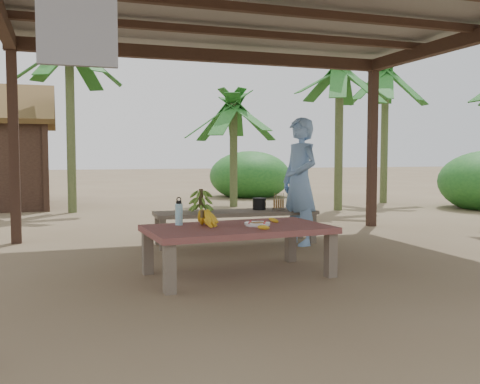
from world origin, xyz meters
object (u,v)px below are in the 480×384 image
object	(u,v)px
work_table	(238,233)
woman	(300,181)
water_flask	(179,213)
plate	(257,224)
bench	(236,215)
ripe_banana_bunch	(202,218)
cooking_pot	(259,204)

from	to	relation	value
work_table	woman	world-z (taller)	woman
water_flask	plate	bearing A→B (deg)	-23.01
bench	ripe_banana_bunch	distance (m)	1.97
work_table	woman	bearing A→B (deg)	43.37
work_table	cooking_pot	xyz separation A→B (m)	(0.94, 1.89, 0.09)
work_table	plate	distance (m)	0.21
ripe_banana_bunch	plate	bearing A→B (deg)	-13.82
ripe_banana_bunch	cooking_pot	distance (m)	2.20
ripe_banana_bunch	bench	bearing A→B (deg)	61.92
work_table	woman	xyz separation A→B (m)	(1.38, 1.50, 0.42)
plate	cooking_pot	xyz separation A→B (m)	(0.75, 1.92, 0.01)
bench	woman	size ratio (longest dim) A/B	1.30
woman	cooking_pot	bearing A→B (deg)	-142.81
bench	cooking_pot	bearing A→B (deg)	12.30
water_flask	woman	xyz separation A→B (m)	(1.92, 1.22, 0.24)
water_flask	bench	bearing A→B (deg)	54.15
ripe_banana_bunch	cooking_pot	size ratio (longest dim) A/B	1.60
cooking_pot	woman	bearing A→B (deg)	-41.38
ripe_banana_bunch	water_flask	distance (m)	0.27
plate	woman	world-z (taller)	woman
plate	ripe_banana_bunch	bearing A→B (deg)	166.18
bench	woman	xyz separation A→B (m)	(0.80, -0.32, 0.46)
bench	cooking_pot	distance (m)	0.39
bench	work_table	bearing A→B (deg)	-105.07
work_table	bench	xyz separation A→B (m)	(0.58, 1.83, -0.04)
ripe_banana_bunch	cooking_pot	bearing A→B (deg)	54.37
plate	cooking_pot	distance (m)	2.06
bench	water_flask	size ratio (longest dim) A/B	7.75
ripe_banana_bunch	woman	xyz separation A→B (m)	(1.72, 1.40, 0.27)
water_flask	cooking_pot	world-z (taller)	water_flask
bench	ripe_banana_bunch	size ratio (longest dim) A/B	7.57
bench	plate	xyz separation A→B (m)	(-0.39, -1.86, 0.12)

